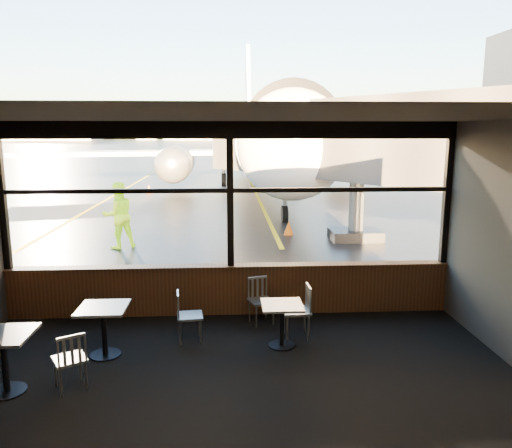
{
  "coord_description": "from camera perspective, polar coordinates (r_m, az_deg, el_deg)",
  "views": [
    {
      "loc": [
        -0.05,
        -8.8,
        3.34
      ],
      "look_at": [
        0.52,
        1.0,
        1.5
      ],
      "focal_mm": 35.0,
      "sensor_mm": 36.0,
      "label": 1
    }
  ],
  "objects": [
    {
      "name": "ceiling",
      "position": [
        5.81,
        -2.9,
        12.18
      ],
      "size": [
        8.0,
        6.0,
        0.04
      ],
      "primitive_type": "cube",
      "color": "#38332D",
      "rests_on": "ground"
    },
    {
      "name": "window_header",
      "position": [
        8.8,
        -3.04,
        10.66
      ],
      "size": [
        8.0,
        0.18,
        0.3
      ],
      "primitive_type": "cube",
      "color": "black",
      "rests_on": "ground"
    },
    {
      "name": "chair_near_w",
      "position": [
        8.17,
        -7.56,
        -10.43
      ],
      "size": [
        0.5,
        0.5,
        0.83
      ],
      "primitive_type": null,
      "rotation": [
        0.0,
        0.0,
        -1.46
      ],
      "color": "#ADA89C",
      "rests_on": "carpet_floor"
    },
    {
      "name": "jet_bridge",
      "position": [
        14.79,
        11.07,
        7.04
      ],
      "size": [
        9.26,
        11.32,
        4.94
      ],
      "primitive_type": null,
      "color": "#2D2D30",
      "rests_on": "ground_plane"
    },
    {
      "name": "hangar_left",
      "position": [
        201.36,
        -24.04,
        10.32
      ],
      "size": [
        45.0,
        18.0,
        11.0
      ],
      "primitive_type": null,
      "color": "silver",
      "rests_on": "ground_plane"
    },
    {
      "name": "ground_plane",
      "position": [
        128.85,
        -3.32,
        9.1
      ],
      "size": [
        520.0,
        520.0,
        0.0
      ],
      "primitive_type": "plane",
      "color": "black",
      "rests_on": "ground"
    },
    {
      "name": "chair_near_e",
      "position": [
        8.24,
        4.64,
        -9.97
      ],
      "size": [
        0.5,
        0.5,
        0.9
      ],
      "primitive_type": null,
      "rotation": [
        0.0,
        0.0,
        1.6
      ],
      "color": "#B1ACA0",
      "rests_on": "carpet_floor"
    },
    {
      "name": "hangar_right",
      "position": [
        196.24,
        14.8,
        11.04
      ],
      "size": [
        50.0,
        20.0,
        12.0
      ],
      "primitive_type": null,
      "color": "silver",
      "rests_on": "ground_plane"
    },
    {
      "name": "cone_wing",
      "position": [
        27.98,
        -12.15,
        3.97
      ],
      "size": [
        0.32,
        0.32,
        0.44
      ],
      "primitive_type": "cone",
      "color": "#E15407",
      "rests_on": "ground_plane"
    },
    {
      "name": "fuel_tank_b",
      "position": [
        191.84,
        -9.42,
        10.37
      ],
      "size": [
        8.0,
        8.0,
        6.0
      ],
      "primitive_type": "cylinder",
      "color": "silver",
      "rests_on": "ground_plane"
    },
    {
      "name": "fuel_tank_c",
      "position": [
        191.06,
        -6.39,
        10.44
      ],
      "size": [
        8.0,
        8.0,
        6.0
      ],
      "primitive_type": "cylinder",
      "color": "silver",
      "rests_on": "ground_plane"
    },
    {
      "name": "window_transom",
      "position": [
        8.87,
        -2.98,
        3.86
      ],
      "size": [
        8.0,
        0.1,
        0.08
      ],
      "primitive_type": "cube",
      "color": "black",
      "rests_on": "ground"
    },
    {
      "name": "fuel_tank_a",
      "position": [
        193.14,
        -12.42,
        10.26
      ],
      "size": [
        8.0,
        8.0,
        6.0
      ],
      "primitive_type": "cylinder",
      "color": "silver",
      "rests_on": "ground_plane"
    },
    {
      "name": "wall_back",
      "position": [
        3.22,
        -2.15,
        -18.94
      ],
      "size": [
        8.0,
        0.04,
        3.5
      ],
      "primitive_type": "cube",
      "color": "#463F38",
      "rests_on": "ground"
    },
    {
      "name": "mullion_left",
      "position": [
        9.7,
        -27.04,
        2.7
      ],
      "size": [
        0.12,
        0.12,
        2.6
      ],
      "primitive_type": "cube",
      "color": "black",
      "rests_on": "ground"
    },
    {
      "name": "mullion_centre",
      "position": [
        8.88,
        -2.97,
        3.22
      ],
      "size": [
        0.12,
        0.12,
        2.6
      ],
      "primitive_type": "cube",
      "color": "black",
      "rests_on": "ground"
    },
    {
      "name": "window_sill",
      "position": [
        9.27,
        -2.87,
        -7.57
      ],
      "size": [
        8.0,
        0.28,
        0.9
      ],
      "primitive_type": "cube",
      "color": "brown",
      "rests_on": "ground"
    },
    {
      "name": "treeline",
      "position": [
        218.82,
        -3.35,
        11.29
      ],
      "size": [
        360.0,
        3.0,
        12.0
      ],
      "primitive_type": "cube",
      "color": "black",
      "rests_on": "ground_plane"
    },
    {
      "name": "ground_crew",
      "position": [
        14.83,
        -15.46,
        0.97
      ],
      "size": [
        1.16,
        1.09,
        1.91
      ],
      "primitive_type": "imported",
      "rotation": [
        0.0,
        0.0,
        3.66
      ],
      "color": "#BFF219",
      "rests_on": "ground_plane"
    },
    {
      "name": "mullion_right",
      "position": [
        9.74,
        21.0,
        3.18
      ],
      "size": [
        0.12,
        0.12,
        2.6
      ],
      "primitive_type": "cube",
      "color": "black",
      "rests_on": "ground"
    },
    {
      "name": "cafe_table_near",
      "position": [
        7.95,
        2.98,
        -11.49
      ],
      "size": [
        0.63,
        0.63,
        0.7
      ],
      "primitive_type": null,
      "color": "#A39F96",
      "rests_on": "carpet_floor"
    },
    {
      "name": "chair_near_n",
      "position": [
        8.79,
        0.61,
        -8.84
      ],
      "size": [
        0.57,
        0.57,
        0.82
      ],
      "primitive_type": null,
      "rotation": [
        0.0,
        0.0,
        3.47
      ],
      "color": "#B4AFA3",
      "rests_on": "carpet_floor"
    },
    {
      "name": "carpet_floor",
      "position": [
        6.69,
        -2.6,
        -19.24
      ],
      "size": [
        8.0,
        6.0,
        0.01
      ],
      "primitive_type": "cube",
      "color": "black",
      "rests_on": "ground"
    },
    {
      "name": "cafe_table_mid",
      "position": [
        7.95,
        -16.96,
        -11.67
      ],
      "size": [
        0.7,
        0.7,
        0.77
      ],
      "primitive_type": null,
      "color": "gray",
      "rests_on": "carpet_floor"
    },
    {
      "name": "airliner",
      "position": [
        29.94,
        0.57,
        14.34
      ],
      "size": [
        29.2,
        34.91,
        10.58
      ],
      "primitive_type": null,
      "rotation": [
        0.0,
        0.0,
        0.01
      ],
      "color": "white",
      "rests_on": "ground_plane"
    },
    {
      "name": "hangar_mid",
      "position": [
        193.81,
        -3.35,
        11.08
      ],
      "size": [
        38.0,
        15.0,
        10.0
      ],
      "primitive_type": null,
      "color": "silver",
      "rests_on": "ground_plane"
    },
    {
      "name": "cafe_table_left",
      "position": [
        7.38,
        -26.8,
        -14.04
      ],
      "size": [
        0.74,
        0.74,
        0.81
      ],
      "primitive_type": null,
      "color": "gray",
      "rests_on": "carpet_floor"
    },
    {
      "name": "chair_mid_s",
      "position": [
        7.14,
        -20.51,
        -14.33
      ],
      "size": [
        0.61,
        0.61,
        0.82
      ],
      "primitive_type": null,
      "rotation": [
        0.0,
        0.0,
        0.52
      ],
      "color": "#ABA79A",
      "rests_on": "carpet_floor"
    },
    {
      "name": "cone_nose",
      "position": [
        16.3,
        3.75,
        -0.45
      ],
      "size": [
        0.32,
        0.32,
        0.44
      ],
      "primitive_type": "cone",
      "color": "#E34607",
      "rests_on": "ground_plane"
    }
  ]
}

